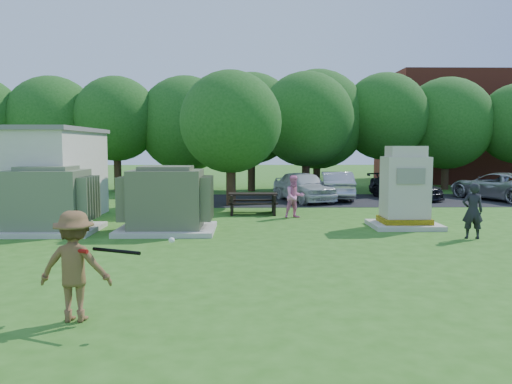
{
  "coord_description": "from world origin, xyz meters",
  "views": [
    {
      "loc": [
        -0.28,
        -11.11,
        2.7
      ],
      "look_at": [
        0.0,
        4.0,
        1.3
      ],
      "focal_mm": 35.0,
      "sensor_mm": 36.0,
      "label": 1
    }
  ],
  "objects_px": {
    "transformer_left": "(48,201)",
    "person_by_generator": "(473,211)",
    "car_dark": "(405,186)",
    "picnic_table": "(253,201)",
    "batter": "(75,266)",
    "car_silver_a": "(336,185)",
    "transformer_right": "(167,201)",
    "car_white": "(304,186)",
    "car_silver_b": "(498,186)",
    "generator_cabinet": "(405,192)",
    "person_at_picnic": "(295,197)"
  },
  "relations": [
    {
      "from": "transformer_left",
      "to": "person_by_generator",
      "type": "distance_m",
      "value": 12.86
    },
    {
      "from": "car_dark",
      "to": "transformer_left",
      "type": "bearing_deg",
      "value": -168.62
    },
    {
      "from": "picnic_table",
      "to": "batter",
      "type": "distance_m",
      "value": 12.5
    },
    {
      "from": "transformer_left",
      "to": "car_silver_a",
      "type": "bearing_deg",
      "value": 41.32
    },
    {
      "from": "transformer_right",
      "to": "car_white",
      "type": "height_order",
      "value": "transformer_right"
    },
    {
      "from": "car_white",
      "to": "transformer_right",
      "type": "bearing_deg",
      "value": -141.83
    },
    {
      "from": "car_dark",
      "to": "car_silver_b",
      "type": "height_order",
      "value": "car_silver_b"
    },
    {
      "from": "generator_cabinet",
      "to": "transformer_left",
      "type": "bearing_deg",
      "value": -176.44
    },
    {
      "from": "picnic_table",
      "to": "person_at_picnic",
      "type": "distance_m",
      "value": 1.98
    },
    {
      "from": "generator_cabinet",
      "to": "car_white",
      "type": "relative_size",
      "value": 0.63
    },
    {
      "from": "transformer_left",
      "to": "transformer_right",
      "type": "xyz_separation_m",
      "value": [
        3.7,
        0.0,
        0.0
      ]
    },
    {
      "from": "picnic_table",
      "to": "person_by_generator",
      "type": "distance_m",
      "value": 8.38
    },
    {
      "from": "transformer_left",
      "to": "person_by_generator",
      "type": "bearing_deg",
      "value": -6.03
    },
    {
      "from": "transformer_right",
      "to": "generator_cabinet",
      "type": "height_order",
      "value": "generator_cabinet"
    },
    {
      "from": "generator_cabinet",
      "to": "person_at_picnic",
      "type": "bearing_deg",
      "value": 147.14
    },
    {
      "from": "person_by_generator",
      "to": "car_silver_b",
      "type": "bearing_deg",
      "value": -111.23
    },
    {
      "from": "person_at_picnic",
      "to": "person_by_generator",
      "type": "bearing_deg",
      "value": -60.41
    },
    {
      "from": "transformer_right",
      "to": "picnic_table",
      "type": "relative_size",
      "value": 1.56
    },
    {
      "from": "picnic_table",
      "to": "car_white",
      "type": "height_order",
      "value": "car_white"
    },
    {
      "from": "car_silver_a",
      "to": "car_white",
      "type": "bearing_deg",
      "value": 31.46
    },
    {
      "from": "transformer_left",
      "to": "person_at_picnic",
      "type": "xyz_separation_m",
      "value": [
        8.01,
        2.94,
        -0.17
      ]
    },
    {
      "from": "transformer_left",
      "to": "person_by_generator",
      "type": "xyz_separation_m",
      "value": [
        12.79,
        -1.35,
        -0.16
      ]
    },
    {
      "from": "car_white",
      "to": "person_by_generator",
      "type": "bearing_deg",
      "value": -89.13
    },
    {
      "from": "transformer_right",
      "to": "car_silver_b",
      "type": "bearing_deg",
      "value": 30.99
    },
    {
      "from": "transformer_right",
      "to": "car_silver_a",
      "type": "height_order",
      "value": "transformer_right"
    },
    {
      "from": "car_white",
      "to": "car_dark",
      "type": "xyz_separation_m",
      "value": [
        5.28,
        1.0,
        -0.1
      ]
    },
    {
      "from": "transformer_left",
      "to": "car_silver_b",
      "type": "relative_size",
      "value": 0.61
    },
    {
      "from": "picnic_table",
      "to": "car_dark",
      "type": "xyz_separation_m",
      "value": [
        7.82,
        5.43,
        0.12
      ]
    },
    {
      "from": "generator_cabinet",
      "to": "car_silver_a",
      "type": "bearing_deg",
      "value": 94.74
    },
    {
      "from": "generator_cabinet",
      "to": "person_by_generator",
      "type": "relative_size",
      "value": 1.66
    },
    {
      "from": "person_by_generator",
      "to": "generator_cabinet",
      "type": "bearing_deg",
      "value": -48.27
    },
    {
      "from": "transformer_left",
      "to": "picnic_table",
      "type": "xyz_separation_m",
      "value": [
        6.46,
        4.14,
        -0.46
      ]
    },
    {
      "from": "transformer_left",
      "to": "car_dark",
      "type": "height_order",
      "value": "transformer_left"
    },
    {
      "from": "transformer_right",
      "to": "generator_cabinet",
      "type": "bearing_deg",
      "value": 5.25
    },
    {
      "from": "person_at_picnic",
      "to": "car_white",
      "type": "height_order",
      "value": "person_at_picnic"
    },
    {
      "from": "car_white",
      "to": "car_silver_a",
      "type": "relative_size",
      "value": 1.01
    },
    {
      "from": "generator_cabinet",
      "to": "car_white",
      "type": "distance_m",
      "value": 8.24
    },
    {
      "from": "person_by_generator",
      "to": "transformer_left",
      "type": "bearing_deg",
      "value": 2.75
    },
    {
      "from": "transformer_left",
      "to": "generator_cabinet",
      "type": "xyz_separation_m",
      "value": [
        11.45,
        0.71,
        0.21
      ]
    },
    {
      "from": "transformer_left",
      "to": "car_silver_a",
      "type": "distance_m",
      "value": 14.29
    },
    {
      "from": "generator_cabinet",
      "to": "batter",
      "type": "bearing_deg",
      "value": -132.07
    },
    {
      "from": "picnic_table",
      "to": "person_at_picnic",
      "type": "xyz_separation_m",
      "value": [
        1.55,
        -1.2,
        0.28
      ]
    },
    {
      "from": "picnic_table",
      "to": "transformer_right",
      "type": "bearing_deg",
      "value": -123.74
    },
    {
      "from": "car_white",
      "to": "batter",
      "type": "bearing_deg",
      "value": -128.21
    },
    {
      "from": "person_by_generator",
      "to": "car_silver_b",
      "type": "distance_m",
      "value": 12.04
    },
    {
      "from": "car_silver_b",
      "to": "car_silver_a",
      "type": "bearing_deg",
      "value": -25.49
    },
    {
      "from": "person_at_picnic",
      "to": "car_white",
      "type": "relative_size",
      "value": 0.37
    },
    {
      "from": "person_by_generator",
      "to": "car_white",
      "type": "distance_m",
      "value": 10.61
    },
    {
      "from": "person_at_picnic",
      "to": "car_white",
      "type": "bearing_deg",
      "value": 61.56
    },
    {
      "from": "car_silver_a",
      "to": "transformer_right",
      "type": "bearing_deg",
      "value": 58.08
    }
  ]
}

